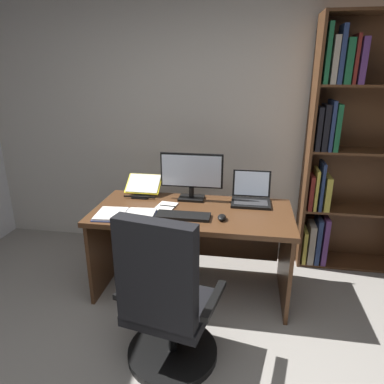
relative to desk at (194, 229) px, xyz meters
The scene contains 12 objects.
wall_back 1.15m from the desk, 76.87° to the left, with size 5.63×0.12×2.58m, color beige.
desk is the anchor object (origin of this frame).
bookshelf 1.55m from the desk, 25.26° to the left, with size 0.95×0.33×2.27m.
office_chair 0.94m from the desk, 91.62° to the right, with size 0.67×0.60×1.07m.
monitor 0.45m from the desk, 104.90° to the left, with size 0.54×0.16×0.41m.
laptop 0.57m from the desk, 21.58° to the left, with size 0.33×0.31×0.25m.
keyboard 0.32m from the desk, 101.71° to the right, with size 0.42×0.15×0.02m, color black.
computer_mouse 0.41m from the desk, 42.41° to the right, with size 0.06×0.10×0.04m, color black.
reading_stand_with_book 0.62m from the desk, 154.84° to the left, with size 0.32×0.26×0.16m.
open_binder 0.61m from the desk, 150.43° to the right, with size 0.48×0.30×0.02m.
notepad 0.31m from the desk, 168.00° to the right, with size 0.15×0.21×0.01m, color white.
pen 0.30m from the desk, 166.88° to the right, with size 0.01×0.01×0.14m, color black.
Camera 1 is at (0.22, -1.04, 1.81)m, focal length 32.43 mm.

